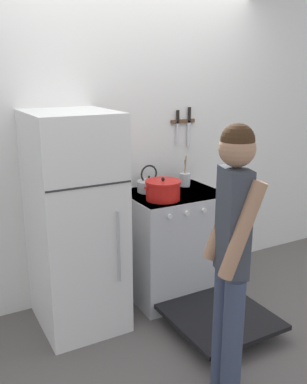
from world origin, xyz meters
name	(u,v)px	position (x,y,z in m)	size (l,w,h in m)	color
ground_plane	(126,284)	(0.00, 0.00, 0.00)	(14.00, 14.00, 0.00)	#5B5654
wall_back	(122,145)	(0.00, 0.03, 1.27)	(10.00, 0.06, 2.55)	silver
refrigerator	(75,222)	(-0.56, -0.35, 0.81)	(0.59, 0.72, 1.61)	white
stove_range	(175,245)	(0.30, -0.35, 0.45)	(0.78, 1.36, 0.91)	silver
dutch_oven_pot	(163,190)	(0.12, -0.44, 0.98)	(0.32, 0.28, 0.18)	red
tea_kettle	(149,184)	(0.14, -0.19, 0.97)	(0.25, 0.20, 0.23)	silver
utensil_jar	(185,179)	(0.49, -0.18, 0.97)	(0.09, 0.09, 0.27)	silver
person	(232,251)	(-0.07, -1.53, 0.93)	(0.32, 0.38, 1.62)	#38425B
wall_knife_strip	(184,121)	(0.58, -0.02, 1.45)	(0.24, 0.03, 0.35)	brown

